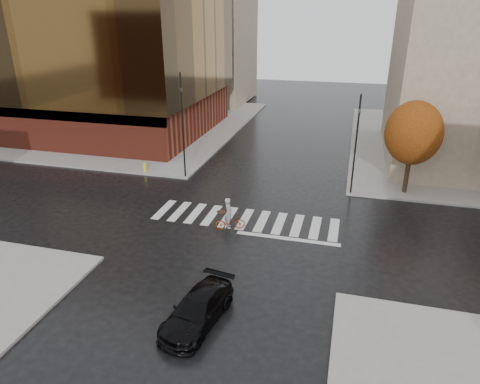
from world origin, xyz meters
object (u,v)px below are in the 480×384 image
(traffic_light_ne, at_px, (356,139))
(sedan, at_px, (197,310))
(cyclist, at_px, (230,219))
(fire_hydrant, at_px, (145,167))
(traffic_light_nw, at_px, (182,118))

(traffic_light_ne, bearing_deg, sedan, 49.48)
(cyclist, bearing_deg, traffic_light_ne, -66.20)
(traffic_light_ne, xyz_separation_m, fire_hydrant, (-16.16, 0.20, -3.52))
(sedan, relative_size, cyclist, 2.17)
(sedan, distance_m, fire_hydrant, 18.95)
(traffic_light_ne, bearing_deg, cyclist, 26.60)
(traffic_light_nw, height_order, fire_hydrant, traffic_light_nw)
(sedan, relative_size, fire_hydrant, 5.98)
(traffic_light_nw, height_order, traffic_light_ne, traffic_light_nw)
(cyclist, height_order, traffic_light_ne, traffic_light_ne)
(cyclist, distance_m, traffic_light_nw, 10.14)
(sedan, xyz_separation_m, traffic_light_ne, (5.80, 15.67, 3.43))
(sedan, bearing_deg, traffic_light_ne, 78.62)
(sedan, xyz_separation_m, traffic_light_nw, (-6.80, 15.67, 4.10))
(cyclist, relative_size, traffic_light_ne, 0.29)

